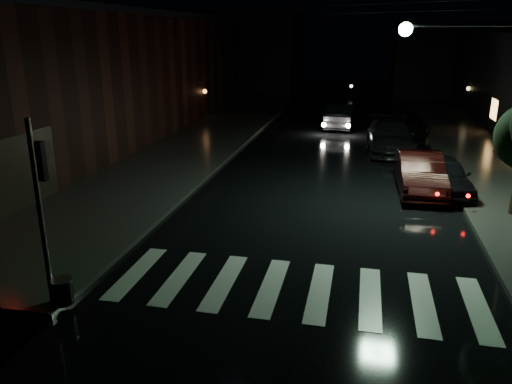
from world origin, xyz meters
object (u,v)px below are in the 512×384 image
Objects in this scene: parked_car_b at (420,173)px; oncoming_car at (341,116)px; parked_car_c at (390,136)px; parked_car_a at (443,175)px; parked_car_d at (406,123)px.

oncoming_car is (-3.77, 13.33, 0.03)m from parked_car_b.
parked_car_c reaches higher than oncoming_car.
parked_car_a is 0.91× the size of parked_car_d.
oncoming_car is (-4.07, 0.96, 0.15)m from parked_car_d.
parked_car_d is at bearing 86.20° from parked_car_a.
parked_car_c is (-1.72, 7.07, 0.09)m from parked_car_a.
parked_car_b is 13.86m from oncoming_car.
parked_car_b is 0.96× the size of oncoming_car.
parked_car_a is at bearing -91.71° from parked_car_d.
oncoming_car is at bearing 112.95° from parked_car_c.
parked_car_c is at bearing 95.41° from parked_car_b.
parked_car_b is at bearing -95.71° from parked_car_d.
oncoming_car is (-2.91, 6.30, -0.02)m from parked_car_c.
parked_car_d is (-0.57, 12.40, -0.08)m from parked_car_a.
oncoming_car reaches higher than parked_car_a.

